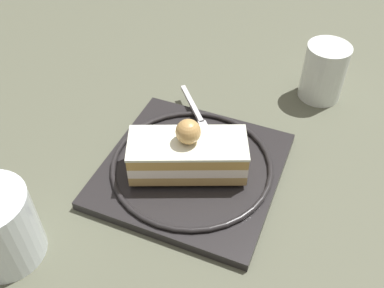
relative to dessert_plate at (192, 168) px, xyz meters
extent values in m
plane|color=#545745|center=(0.00, 0.00, -0.01)|extent=(2.40, 2.40, 0.00)
cube|color=black|center=(0.00, 0.00, 0.00)|extent=(0.22, 0.22, 0.01)
torus|color=black|center=(0.00, 0.00, 0.01)|extent=(0.21, 0.21, 0.01)
cube|color=tan|center=(0.00, -0.01, 0.01)|extent=(0.14, 0.11, 0.01)
cube|color=white|center=(0.00, -0.01, 0.03)|extent=(0.14, 0.11, 0.01)
cube|color=tan|center=(0.00, -0.01, 0.04)|extent=(0.14, 0.11, 0.01)
cube|color=white|center=(0.00, -0.01, 0.05)|extent=(0.14, 0.11, 0.00)
sphere|color=tan|center=(0.00, -0.01, 0.06)|extent=(0.03, 0.03, 0.03)
cube|color=silver|center=(-0.05, 0.09, 0.01)|extent=(0.06, 0.06, 0.00)
cube|color=silver|center=(-0.02, 0.06, 0.01)|extent=(0.02, 0.02, 0.00)
cube|color=silver|center=(0.00, 0.04, 0.01)|extent=(0.02, 0.02, 0.00)
cube|color=silver|center=(0.00, 0.04, 0.01)|extent=(0.02, 0.02, 0.00)
cube|color=silver|center=(0.00, 0.04, 0.01)|extent=(0.02, 0.02, 0.00)
cube|color=silver|center=(0.00, 0.05, 0.01)|extent=(0.02, 0.02, 0.00)
cylinder|color=beige|center=(-0.10, -0.18, 0.01)|extent=(0.07, 0.07, 0.03)
cylinder|color=white|center=(0.08, 0.22, 0.03)|extent=(0.06, 0.06, 0.08)
cylinder|color=silver|center=(0.08, 0.22, 0.02)|extent=(0.05, 0.05, 0.05)
camera|label=1|loc=(0.17, -0.29, 0.37)|focal=41.00mm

